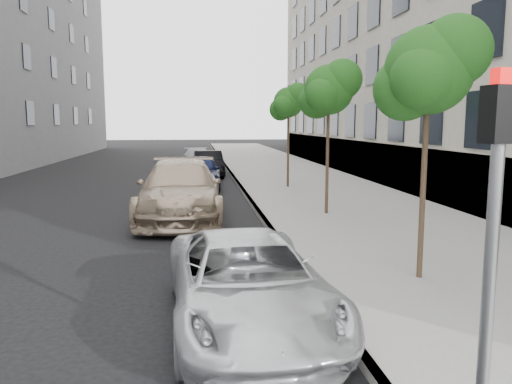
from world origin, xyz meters
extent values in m
plane|color=black|center=(0.00, 0.00, 0.00)|extent=(160.00, 160.00, 0.00)
cube|color=gray|center=(4.30, 24.00, 0.07)|extent=(6.40, 72.00, 0.14)
cube|color=#9E9B93|center=(1.18, 24.00, 0.07)|extent=(0.15, 72.00, 0.14)
cylinder|color=#38281C|center=(3.20, 1.50, 2.33)|extent=(0.10, 0.10, 4.38)
sphere|color=#175919|center=(3.20, 1.50, 3.82)|extent=(1.52, 1.52, 1.52)
sphere|color=#175919|center=(3.55, 1.30, 4.12)|extent=(1.21, 1.21, 1.21)
sphere|color=#175919|center=(2.90, 1.75, 3.52)|extent=(1.14, 1.14, 1.14)
cylinder|color=#38281C|center=(3.20, 8.00, 2.37)|extent=(0.10, 0.10, 4.46)
sphere|color=#175919|center=(3.20, 8.00, 3.90)|extent=(1.49, 1.49, 1.49)
sphere|color=#175919|center=(3.55, 7.80, 4.20)|extent=(1.19, 1.19, 1.19)
sphere|color=#175919|center=(2.90, 8.25, 3.60)|extent=(1.12, 1.12, 1.12)
cylinder|color=#38281C|center=(3.20, 14.50, 2.31)|extent=(0.10, 0.10, 4.34)
sphere|color=#175919|center=(3.20, 14.50, 3.78)|extent=(1.30, 1.30, 1.30)
sphere|color=#175919|center=(3.55, 14.30, 4.08)|extent=(1.04, 1.04, 1.04)
sphere|color=#175919|center=(2.90, 14.75, 3.48)|extent=(0.97, 0.97, 0.97)
cylinder|color=#939699|center=(1.39, -3.44, 1.46)|extent=(0.10, 0.10, 2.63)
cube|color=black|center=(1.39, -3.44, 2.98)|extent=(0.27, 0.22, 0.42)
cube|color=red|center=(1.39, -3.44, 3.25)|extent=(0.16, 0.12, 0.12)
imported|color=silver|center=(-0.10, 0.01, 0.65)|extent=(2.42, 4.79, 1.30)
imported|color=tan|center=(-1.28, 8.36, 0.88)|extent=(2.57, 6.10, 1.76)
imported|color=#11183A|center=(-0.59, 15.42, 0.75)|extent=(1.98, 4.47, 1.50)
imported|color=black|center=(-0.10, 20.45, 0.69)|extent=(1.65, 4.26, 1.38)
imported|color=gray|center=(-0.65, 25.37, 0.64)|extent=(2.07, 4.54, 1.29)
camera|label=1|loc=(-0.82, -6.85, 2.93)|focal=35.00mm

